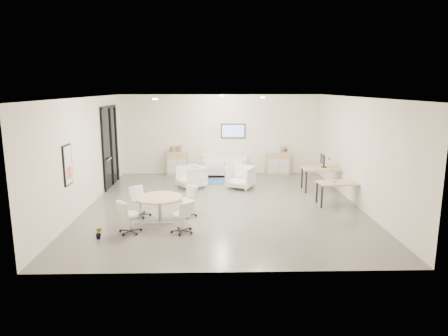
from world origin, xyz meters
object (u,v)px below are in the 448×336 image
sideboard_left (177,163)px  round_table (160,200)px  armchair_left (191,176)px  armchair_right (240,176)px  sideboard_right (278,163)px  loveseat (225,167)px  desk_rear (325,170)px  desk_front (341,185)px

sideboard_left → round_table: (0.09, -5.95, 0.17)m
armchair_left → armchair_right: 1.73m
round_table → sideboard_right: bearing=56.2°
sideboard_right → armchair_right: size_ratio=1.08×
loveseat → armchair_right: 2.12m
sideboard_left → round_table: sideboard_left is taller
armchair_left → round_table: size_ratio=0.72×
loveseat → armchair_right: bearing=-72.0°
loveseat → armchair_right: armchair_right is taller
loveseat → desk_rear: bearing=-31.8°
armchair_left → armchair_right: (1.72, -0.11, 0.00)m
armchair_right → desk_front: armchair_right is taller
sideboard_left → desk_rear: (5.26, -2.66, 0.23)m
sideboard_right → sideboard_left: bearing=179.9°
armchair_right → loveseat: bearing=128.4°
armchair_left → desk_front: bearing=29.0°
sideboard_left → desk_front: bearing=-39.7°
loveseat → desk_rear: size_ratio=1.19×
sideboard_right → armchair_left: (-3.38, -2.15, -0.04)m
loveseat → desk_front: bearing=-46.7°
sideboard_left → loveseat: 1.93m
loveseat → armchair_left: 2.31m
sideboard_right → round_table: 7.16m
loveseat → round_table: size_ratio=1.53×
desk_rear → round_table: desk_rear is taller
sideboard_left → desk_front: sideboard_left is taller
round_table → armchair_left: bearing=81.1°
armchair_left → desk_front: 5.09m
round_table → desk_front: bearing=17.0°
armchair_left → round_table: bearing=-44.1°
loveseat → desk_rear: (3.34, -2.46, 0.35)m
desk_front → round_table: 5.41m
armchair_left → desk_rear: 4.61m
sideboard_right → armchair_right: 2.80m
desk_rear → desk_front: bearing=-87.5°
sideboard_left → loveseat: bearing=-6.0°
armchair_right → round_table: bearing=-97.2°
desk_front → round_table: (-5.17, -1.58, 0.01)m
loveseat → round_table: bearing=-103.1°
desk_rear → round_table: bearing=-145.2°
armchair_right → sideboard_right: bearing=78.6°
sideboard_left → desk_front: 6.85m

